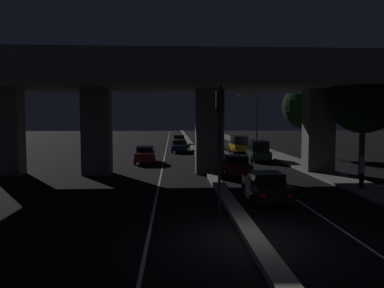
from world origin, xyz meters
TOP-DOWN VIEW (x-y plane):
  - ground_plane at (0.00, 0.00)m, footprint 200.00×200.00m
  - lane_line_left_inner at (-3.62, 35.00)m, footprint 0.12×126.00m
  - lane_line_right_inner at (3.62, 35.00)m, footprint 0.12×126.00m
  - median_divider at (0.00, 35.00)m, footprint 0.67×126.00m
  - sidewalk_right at (8.47, 28.00)m, footprint 2.51×126.00m
  - elevated_overpass at (-0.35, 15.31)m, footprint 33.64×10.37m
  - traffic_light_left_of_median at (-0.73, 3.41)m, footprint 0.30×0.49m
  - street_lamp at (7.32, 33.44)m, footprint 2.48×0.32m
  - car_black_lead at (1.94, 5.81)m, footprint 1.89×4.20m
  - car_dark_red_second at (1.81, 14.00)m, footprint 1.83×4.21m
  - car_dark_green_third at (5.50, 22.91)m, footprint 2.11×4.08m
  - car_taxi_yellow_fourth at (5.15, 31.46)m, footprint 2.01×4.41m
  - car_white_fifth at (2.11, 38.74)m, footprint 2.03×4.46m
  - car_dark_red_lead_oncoming at (-5.31, 22.01)m, footprint 1.94×4.42m
  - car_dark_blue_second_oncoming at (-1.92, 32.54)m, footprint 2.03×4.74m
  - car_taxi_yellow_third_oncoming at (-1.80, 42.77)m, footprint 2.03×4.09m
  - motorcycle_white_filtering_near at (0.96, 5.38)m, footprint 0.33×1.90m
  - pedestrian_on_sidewalk at (8.07, 8.11)m, footprint 0.31×0.31m
  - roadside_tree_kerbside_near at (10.39, 12.67)m, footprint 4.79×4.79m
  - roadside_tree_kerbside_mid at (11.26, 26.57)m, footprint 4.72×4.72m

SIDE VIEW (x-z plane):
  - ground_plane at x=0.00m, z-range 0.00..0.00m
  - lane_line_left_inner at x=-3.62m, z-range 0.00..0.00m
  - lane_line_right_inner at x=3.62m, z-range 0.00..0.00m
  - sidewalk_right at x=8.47m, z-range 0.00..0.15m
  - median_divider at x=0.00m, z-range 0.00..0.25m
  - motorcycle_white_filtering_near at x=0.96m, z-range -0.11..1.32m
  - car_white_fifth at x=2.11m, z-range 0.04..1.41m
  - car_dark_blue_second_oncoming at x=-1.92m, z-range 0.02..1.45m
  - car_dark_red_second at x=1.81m, z-range 0.01..1.50m
  - car_black_lead at x=1.94m, z-range 0.02..1.52m
  - car_dark_red_lead_oncoming at x=-5.31m, z-range 0.02..1.53m
  - car_taxi_yellow_third_oncoming at x=-1.80m, z-range 0.03..1.53m
  - car_taxi_yellow_fourth at x=5.15m, z-range 0.04..2.00m
  - car_dark_green_third at x=5.50m, z-range 0.05..2.03m
  - pedestrian_on_sidewalk at x=8.07m, z-range 0.18..2.01m
  - traffic_light_left_of_median at x=-0.73m, z-range 1.00..6.60m
  - street_lamp at x=7.32m, z-range 0.73..7.92m
  - roadside_tree_kerbside_mid at x=11.26m, z-range 1.48..9.19m
  - roadside_tree_kerbside_near at x=10.39m, z-range 1.54..9.44m
  - elevated_overpass at x=-0.35m, z-range 2.33..11.71m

